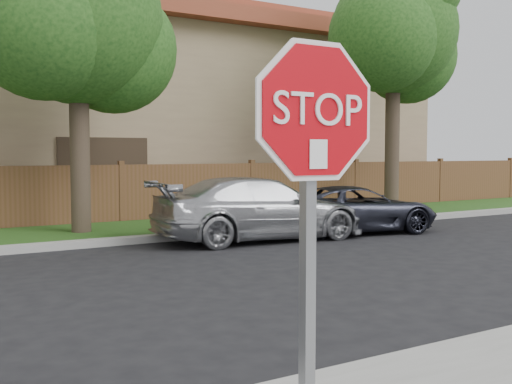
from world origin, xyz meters
TOP-DOWN VIEW (x-y plane):
  - tree_mid at (2.52, 9.57)m, footprint 4.80×3.90m
  - tree_right at (12.02, 9.57)m, footprint 4.80×3.90m
  - stop_sign at (0.84, -1.48)m, footprint 1.01×0.13m
  - sedan_right at (5.76, 7.22)m, footprint 4.91×2.29m
  - sedan_far_right at (8.36, 7.10)m, footprint 4.30×2.52m

SIDE VIEW (x-z plane):
  - sedan_far_right at x=8.36m, z-range 0.00..1.12m
  - sedan_right at x=5.76m, z-range 0.00..1.39m
  - stop_sign at x=0.84m, z-range 0.55..3.11m
  - tree_mid at x=2.52m, z-range 1.20..8.55m
  - tree_right at x=12.02m, z-range 1.47..9.67m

